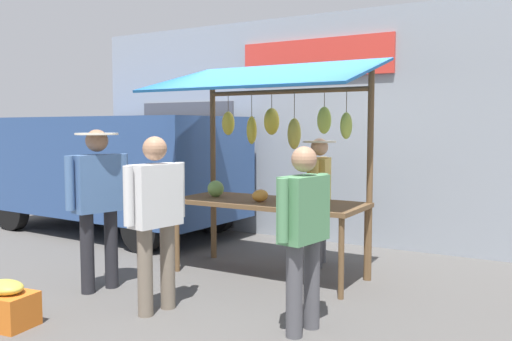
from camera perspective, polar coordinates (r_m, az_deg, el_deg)
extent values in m
plane|color=#514F4C|center=(6.41, 1.38, -11.02)|extent=(40.00, 40.00, 0.00)
cube|color=#8C939E|center=(8.16, 8.89, 4.38)|extent=(9.00, 0.25, 3.40)
cube|color=red|center=(8.23, 6.24, 11.74)|extent=(2.40, 0.06, 0.56)
cube|color=#47474C|center=(9.43, -7.26, 0.78)|extent=(1.90, 0.04, 2.10)
cube|color=brown|center=(6.23, 1.39, -3.43)|extent=(2.20, 0.90, 0.05)
cylinder|color=brown|center=(6.56, -8.34, -6.98)|extent=(0.06, 0.06, 0.83)
cylinder|color=brown|center=(5.53, 8.99, -9.16)|extent=(0.06, 0.06, 0.83)
cylinder|color=brown|center=(7.17, -4.44, -5.94)|extent=(0.06, 0.06, 0.83)
cylinder|color=brown|center=(6.25, 11.61, -7.60)|extent=(0.06, 0.06, 0.83)
cylinder|color=brown|center=(7.09, -4.56, 0.14)|extent=(0.07, 0.07, 2.35)
cylinder|color=brown|center=(6.14, 11.93, -0.64)|extent=(0.07, 0.07, 2.35)
cylinder|color=brown|center=(6.53, 3.12, 8.32)|extent=(2.12, 0.06, 0.06)
cube|color=#19518C|center=(6.06, 0.72, 10.04)|extent=(2.50, 1.46, 0.39)
cylinder|color=brown|center=(6.16, 9.54, 7.29)|extent=(0.01, 0.01, 0.26)
ellipsoid|color=#B2CC4C|center=(6.15, 9.51, 4.69)|extent=(0.14, 0.17, 0.30)
cylinder|color=brown|center=(6.32, 7.24, 7.56)|extent=(0.01, 0.01, 0.19)
ellipsoid|color=#B2CC4C|center=(6.31, 7.22, 5.29)|extent=(0.21, 0.19, 0.31)
cylinder|color=brown|center=(6.42, 4.07, 6.96)|extent=(0.01, 0.01, 0.32)
ellipsoid|color=gold|center=(6.41, 4.06, 3.90)|extent=(0.24, 0.25, 0.37)
cylinder|color=brown|center=(6.60, 1.67, 7.46)|extent=(0.01, 0.01, 0.19)
ellipsoid|color=yellow|center=(6.59, 1.67, 5.21)|extent=(0.23, 0.25, 0.33)
cylinder|color=brown|center=(6.74, -0.46, 6.98)|extent=(0.01, 0.01, 0.29)
ellipsoid|color=yellow|center=(6.73, -0.46, 4.27)|extent=(0.20, 0.20, 0.35)
cylinder|color=brown|center=(6.90, -2.96, 7.19)|extent=(0.01, 0.01, 0.23)
ellipsoid|color=yellow|center=(6.89, -2.95, 5.00)|extent=(0.25, 0.24, 0.30)
sphere|color=#729E4C|center=(6.56, -4.28, -1.93)|extent=(0.20, 0.20, 0.20)
ellipsoid|color=orange|center=(6.13, 0.44, -2.67)|extent=(0.19, 0.25, 0.14)
ellipsoid|color=gold|center=(6.31, 5.96, -2.67)|extent=(0.20, 0.22, 0.10)
cylinder|color=#4C4C51|center=(6.97, 6.84, -6.45)|extent=(0.14, 0.14, 0.79)
cylinder|color=#4C4C51|center=(6.72, 6.44, -6.87)|extent=(0.14, 0.14, 0.79)
cube|color=gold|center=(6.74, 6.70, -1.05)|extent=(0.32, 0.51, 0.56)
cylinder|color=gold|center=(7.03, 7.14, -0.64)|extent=(0.09, 0.09, 0.51)
cylinder|color=gold|center=(6.45, 6.22, -1.11)|extent=(0.09, 0.09, 0.51)
sphere|color=tan|center=(6.71, 6.73, 2.48)|extent=(0.22, 0.22, 0.22)
cylinder|color=beige|center=(6.71, 6.73, 3.04)|extent=(0.41, 0.41, 0.02)
cylinder|color=#232328|center=(5.92, -17.39, -8.34)|extent=(0.14, 0.14, 0.84)
cylinder|color=#232328|center=(6.06, -15.04, -7.99)|extent=(0.14, 0.14, 0.84)
cube|color=#476B9E|center=(5.87, -16.36, -1.29)|extent=(0.33, 0.55, 0.60)
cylinder|color=#476B9E|center=(5.72, -19.11, -1.27)|extent=(0.09, 0.09, 0.55)
cylinder|color=#476B9E|center=(6.03, -13.77, -0.86)|extent=(0.09, 0.09, 0.55)
sphere|color=#8C664C|center=(5.84, -16.46, 3.04)|extent=(0.23, 0.23, 0.23)
cylinder|color=beige|center=(5.84, -16.48, 3.73)|extent=(0.44, 0.44, 0.02)
cylinder|color=#726656|center=(5.11, -11.63, -10.47)|extent=(0.14, 0.14, 0.81)
cylinder|color=#726656|center=(5.27, -9.32, -9.95)|extent=(0.14, 0.14, 0.81)
cube|color=silver|center=(5.06, -10.57, -2.58)|extent=(0.30, 0.52, 0.58)
cylinder|color=silver|center=(4.87, -13.33, -2.63)|extent=(0.09, 0.09, 0.53)
cylinder|color=silver|center=(5.25, -8.02, -2.02)|extent=(0.09, 0.09, 0.53)
sphere|color=#A87A5B|center=(5.02, -10.64, 2.29)|extent=(0.22, 0.22, 0.22)
cylinder|color=#4C4C51|center=(4.54, 4.07, -12.55)|extent=(0.14, 0.14, 0.78)
cylinder|color=#4C4C51|center=(4.75, 5.90, -11.80)|extent=(0.14, 0.14, 0.78)
cube|color=#518C5B|center=(4.50, 5.06, -4.05)|extent=(0.29, 0.50, 0.55)
cylinder|color=#518C5B|center=(4.26, 2.83, -4.23)|extent=(0.09, 0.09, 0.51)
cylinder|color=#518C5B|center=(4.74, 7.07, -3.35)|extent=(0.09, 0.09, 0.51)
sphere|color=#A87A5B|center=(4.45, 5.10, 1.20)|extent=(0.21, 0.21, 0.21)
cube|color=#2D4C84|center=(9.17, -14.99, 0.58)|extent=(4.48, 2.06, 1.55)
cube|color=black|center=(10.17, -20.02, 2.42)|extent=(1.49, 1.88, 0.68)
cylinder|color=black|center=(9.93, -24.30, -3.87)|extent=(0.67, 0.21, 0.66)
cylinder|color=black|center=(10.91, -16.93, -2.93)|extent=(0.67, 0.21, 0.66)
cylinder|color=black|center=(7.62, -11.96, -6.05)|extent=(0.67, 0.21, 0.66)
cylinder|color=black|center=(8.85, -4.31, -4.46)|extent=(0.67, 0.21, 0.66)
cube|color=#D1661E|center=(5.30, -24.91, -13.17)|extent=(0.53, 0.40, 0.30)
ellipsoid|color=gold|center=(5.24, -24.98, -11.11)|extent=(0.37, 0.26, 0.12)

